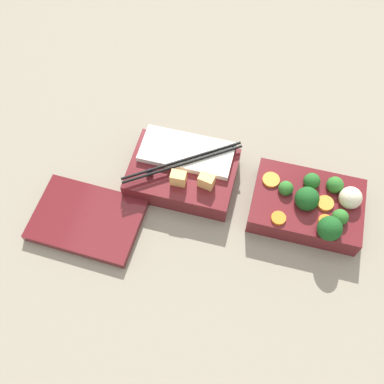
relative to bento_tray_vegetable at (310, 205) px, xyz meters
The scene contains 4 objects.
ground_plane 0.12m from the bento_tray_vegetable, ahead, with size 3.00×3.00×0.00m, color gray.
bento_tray_vegetable is the anchor object (origin of this frame).
bento_tray_rice 0.24m from the bento_tray_vegetable, ahead, with size 0.20×0.14×0.07m.
bento_lid 0.40m from the bento_tray_vegetable, 16.97° to the left, with size 0.19×0.13×0.02m, color maroon.
Camera 1 is at (-0.01, 0.42, 0.74)m, focal length 42.00 mm.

